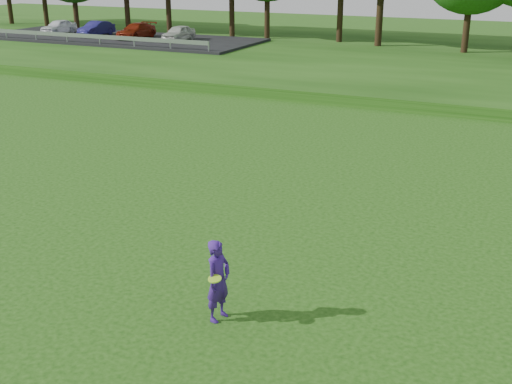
% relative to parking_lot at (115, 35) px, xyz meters
% --- Properties ---
extents(ground, '(140.00, 140.00, 0.00)m').
position_rel_parking_lot_xyz_m(ground, '(23.92, -32.78, -0.98)').
color(ground, '#17400C').
rests_on(ground, ground).
extents(berm, '(130.00, 30.00, 0.60)m').
position_rel_parking_lot_xyz_m(berm, '(23.92, 1.22, -0.68)').
color(berm, '#17400C').
rests_on(berm, ground).
extents(walking_path, '(130.00, 1.60, 0.04)m').
position_rel_parking_lot_xyz_m(walking_path, '(23.92, -12.78, -0.96)').
color(walking_path, gray).
rests_on(walking_path, ground).
extents(parking_lot, '(24.00, 9.00, 1.38)m').
position_rel_parking_lot_xyz_m(parking_lot, '(0.00, 0.00, 0.00)').
color(parking_lot, black).
rests_on(parking_lot, berm).
extents(woman, '(0.52, 0.75, 1.75)m').
position_rel_parking_lot_xyz_m(woman, '(27.58, -34.00, -0.10)').
color(woman, '#3C1B7D').
rests_on(woman, ground).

